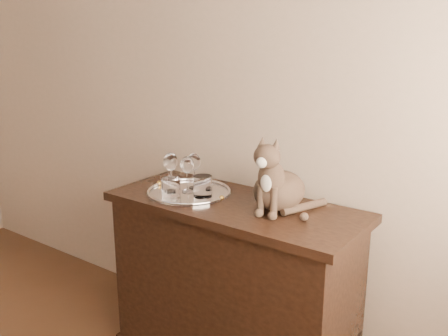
# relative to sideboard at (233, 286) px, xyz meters

# --- Properties ---
(wall_back) EXTENTS (4.00, 0.10, 2.70)m
(wall_back) POSITION_rel_sideboard_xyz_m (-0.60, 0.31, 0.93)
(wall_back) COLOR #BDA68E
(wall_back) RESTS_ON ground
(sideboard) EXTENTS (1.20, 0.50, 0.85)m
(sideboard) POSITION_rel_sideboard_xyz_m (0.00, 0.00, 0.00)
(sideboard) COLOR black
(sideboard) RESTS_ON ground
(tray) EXTENTS (0.40, 0.40, 0.01)m
(tray) POSITION_rel_sideboard_xyz_m (-0.25, -0.02, 0.43)
(tray) COLOR silver
(tray) RESTS_ON sideboard
(wine_glass_b) EXTENTS (0.07, 0.07, 0.18)m
(wine_glass_b) POSITION_rel_sideboard_xyz_m (-0.26, 0.04, 0.52)
(wine_glass_b) COLOR white
(wine_glass_b) RESTS_ON tray
(wine_glass_c) EXTENTS (0.07, 0.07, 0.18)m
(wine_glass_c) POSITION_rel_sideboard_xyz_m (-0.34, -0.05, 0.53)
(wine_glass_c) COLOR white
(wine_glass_c) RESTS_ON tray
(wine_glass_d) EXTENTS (0.07, 0.07, 0.18)m
(wine_glass_d) POSITION_rel_sideboard_xyz_m (-0.26, -0.02, 0.52)
(wine_glass_d) COLOR silver
(wine_glass_d) RESTS_ON tray
(tumbler_b) EXTENTS (0.09, 0.09, 0.10)m
(tumbler_b) POSITION_rel_sideboard_xyz_m (-0.25, -0.15, 0.48)
(tumbler_b) COLOR white
(tumbler_b) RESTS_ON tray
(tumbler_c) EXTENTS (0.09, 0.09, 0.10)m
(tumbler_c) POSITION_rel_sideboard_xyz_m (-0.15, -0.03, 0.48)
(tumbler_c) COLOR white
(tumbler_c) RESTS_ON tray
(cat) EXTENTS (0.36, 0.34, 0.34)m
(cat) POSITION_rel_sideboard_xyz_m (0.20, 0.05, 0.59)
(cat) COLOR #4A3B2C
(cat) RESTS_ON sideboard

